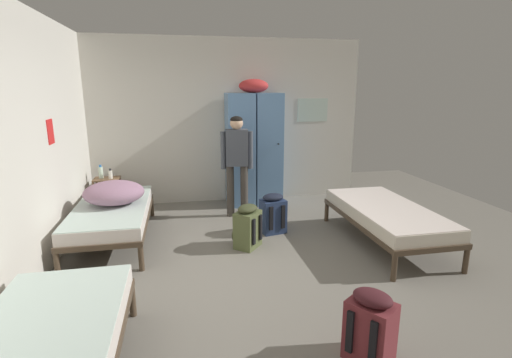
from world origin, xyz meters
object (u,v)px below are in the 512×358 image
object	(u,v)px
lotion_bottle	(110,174)
bed_left_front	(39,355)
bed_right	(386,215)
bedding_heap	(114,193)
bed_left_rear	(112,213)
water_bottle	(101,172)
locker_bank	(254,147)
backpack_olive	(247,227)
shelf_unit	(108,192)
backpack_navy	(273,214)
backpack_maroon	(371,327)
person_traveler	(237,157)

from	to	relation	value
lotion_bottle	bed_left_front	bearing A→B (deg)	-87.32
bed_left_front	lotion_bottle	size ratio (longest dim) A/B	12.13
bed_right	bedding_heap	world-z (taller)	bedding_heap
bed_left_rear	water_bottle	xyz separation A→B (m)	(-0.33, 1.20, 0.28)
locker_bank	bed_right	bearing A→B (deg)	-57.34
bedding_heap	backpack_olive	size ratio (longest dim) A/B	1.36
bed_right	backpack_olive	bearing A→B (deg)	172.52
shelf_unit	water_bottle	bearing A→B (deg)	165.96
bedding_heap	backpack_navy	bearing A→B (deg)	-3.56
bed_left_front	backpack_maroon	distance (m)	2.18
locker_bank	water_bottle	xyz separation A→B (m)	(-2.42, -0.08, -0.31)
person_traveler	bedding_heap	bearing A→B (deg)	-158.87
shelf_unit	bedding_heap	world-z (taller)	bedding_heap
backpack_olive	water_bottle	bearing A→B (deg)	138.98
bedding_heap	backpack_maroon	world-z (taller)	bedding_heap
bed_left_front	bed_right	world-z (taller)	same
water_bottle	bedding_heap	bearing A→B (deg)	-72.57
bedding_heap	backpack_navy	world-z (taller)	bedding_heap
bed_left_rear	person_traveler	bearing A→B (deg)	21.54
locker_bank	bed_left_rear	distance (m)	2.53
shelf_unit	bed_right	world-z (taller)	shelf_unit
locker_bank	backpack_maroon	world-z (taller)	locker_bank
locker_bank	backpack_navy	distance (m)	1.55
locker_bank	bed_right	distance (m)	2.49
backpack_maroon	locker_bank	bearing A→B (deg)	91.20
shelf_unit	bedding_heap	xyz separation A→B (m)	(0.29, -1.16, 0.29)
lotion_bottle	backpack_olive	size ratio (longest dim) A/B	0.28
water_bottle	person_traveler	bearing A→B (deg)	-14.42
bed_left_front	bedding_heap	size ratio (longest dim) A/B	2.55
bed_right	backpack_navy	world-z (taller)	backpack_navy
bed_left_front	lotion_bottle	bearing A→B (deg)	92.68
bed_right	water_bottle	size ratio (longest dim) A/B	9.06
locker_bank	person_traveler	xyz separation A→B (m)	(-0.38, -0.61, -0.05)
shelf_unit	water_bottle	size ratio (longest dim) A/B	2.72
bed_left_front	backpack_olive	xyz separation A→B (m)	(1.65, 2.18, -0.12)
shelf_unit	bedding_heap	size ratio (longest dim) A/B	0.76
water_bottle	backpack_maroon	xyz separation A→B (m)	(2.51, -3.89, -0.40)
lotion_bottle	locker_bank	bearing A→B (deg)	3.51
shelf_unit	locker_bank	bearing A→B (deg)	2.43
bed_right	backpack_olive	distance (m)	1.76
person_traveler	backpack_navy	size ratio (longest dim) A/B	2.78
person_traveler	backpack_maroon	bearing A→B (deg)	-82.23
bed_left_rear	bedding_heap	world-z (taller)	bedding_heap
locker_bank	backpack_maroon	distance (m)	4.03
backpack_olive	backpack_navy	size ratio (longest dim) A/B	1.00
backpack_maroon	lotion_bottle	bearing A→B (deg)	121.62
locker_bank	backpack_navy	bearing A→B (deg)	-90.37
bed_left_rear	backpack_navy	xyz separation A→B (m)	(2.08, -0.10, -0.12)
backpack_maroon	bed_right	bearing A→B (deg)	57.72
locker_bank	bed_left_rear	world-z (taller)	locker_bank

